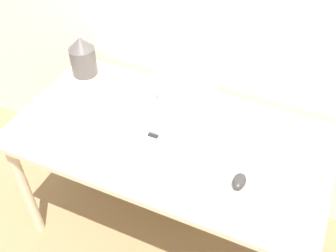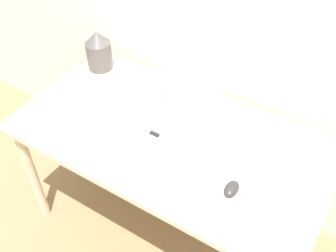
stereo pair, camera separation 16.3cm
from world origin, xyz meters
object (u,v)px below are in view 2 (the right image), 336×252
at_px(laptop, 185,112).
at_px(mouse, 232,189).
at_px(vase, 99,50).
at_px(keyboard, 153,161).
at_px(mp3_player, 157,132).

relative_size(laptop, mouse, 3.46).
bearing_deg(vase, laptop, -12.07).
relative_size(keyboard, vase, 2.13).
bearing_deg(mp3_player, mouse, -15.80).
relative_size(keyboard, mouse, 5.41).
bearing_deg(keyboard, mouse, 6.48).
distance_m(laptop, mp3_player, 0.16).
distance_m(laptop, keyboard, 0.30).
bearing_deg(vase, mouse, -21.85).
distance_m(mouse, vase, 1.03).
relative_size(mouse, vase, 0.39).
height_order(laptop, mouse, laptop).
bearing_deg(laptop, keyboard, -86.64).
bearing_deg(keyboard, mp3_player, 118.40).
xyz_separation_m(laptop, mp3_player, (-0.07, -0.13, -0.05)).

